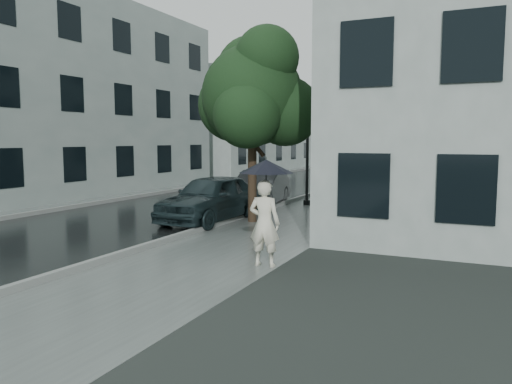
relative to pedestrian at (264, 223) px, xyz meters
The scene contains 15 objects.
ground 2.03m from the pedestrian, 160.41° to the left, with size 120.00×120.00×0.00m, color black.
sidewalk 12.72m from the pedestrian, 96.56° to the left, with size 3.50×60.00×0.01m, color slate.
kerb_near 13.05m from the pedestrian, 104.56° to the left, with size 0.15×60.00×0.15m, color slate.
asphalt_road 14.34m from the pedestrian, 118.26° to the left, with size 6.85×60.00×0.00m, color black.
kerb_far 16.28m from the pedestrian, 129.19° to the left, with size 0.15×60.00×0.15m, color slate.
sidewalk_far 16.89m from the pedestrian, 131.62° to the left, with size 1.70×60.00×0.01m, color #4C5451.
building_near 20.77m from the pedestrian, 79.38° to the left, with size 7.02×36.00×9.00m.
building_far_a 18.11m from the pedestrian, 150.92° to the left, with size 7.02×20.00×9.50m.
building_far_b 34.43m from the pedestrian, 116.82° to the left, with size 7.02×18.00×8.00m.
pedestrian is the anchor object (origin of this frame).
umbrella 1.19m from the pedestrian, 19.65° to the right, with size 1.15×1.15×1.36m.
street_tree 6.65m from the pedestrian, 116.99° to the left, with size 4.19×3.80×6.14m.
lamp_post 10.31m from the pedestrian, 104.60° to the left, with size 0.85×0.33×4.85m.
car_near 6.04m from the pedestrian, 130.26° to the left, with size 1.81×4.50×1.53m, color #182629.
car_far 9.37m from the pedestrian, 114.64° to the left, with size 1.52×4.36×1.44m, color #25282B.
Camera 1 is at (5.82, -10.04, 2.66)m, focal length 35.00 mm.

